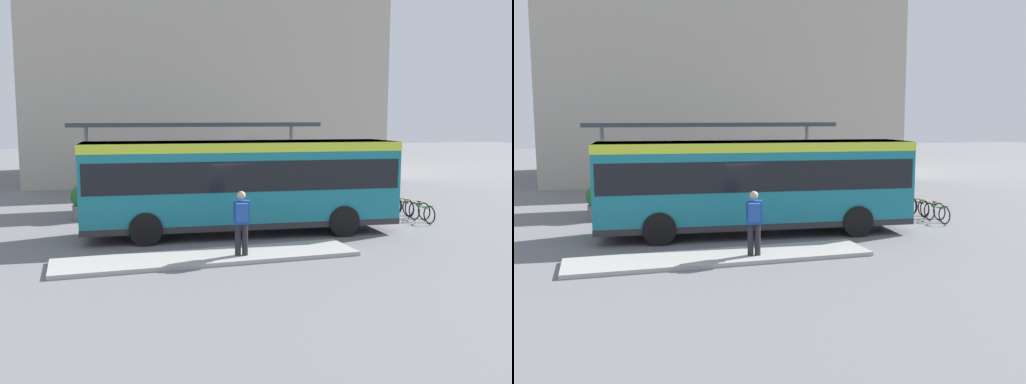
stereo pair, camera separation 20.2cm
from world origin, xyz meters
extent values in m
plane|color=slate|center=(0.00, 0.00, 0.00)|extent=(120.00, 120.00, 0.00)
cube|color=#9E9E99|center=(-1.85, -3.15, 0.06)|extent=(8.45, 1.80, 0.12)
cube|color=#197284|center=(0.00, 0.00, 1.74)|extent=(10.58, 3.40, 2.78)
cube|color=#C6DB33|center=(0.00, 0.00, 2.98)|extent=(10.60, 3.42, 0.30)
cube|color=black|center=(0.00, 0.00, 2.07)|extent=(10.37, 3.41, 0.97)
cube|color=black|center=(5.16, -0.47, 2.07)|extent=(0.29, 2.27, 1.07)
cube|color=#28282B|center=(0.00, 0.00, 0.45)|extent=(10.59, 3.41, 0.20)
cylinder|color=black|center=(3.32, 0.89, 0.52)|extent=(1.05, 0.37, 1.03)
cylinder|color=black|center=(3.10, -1.47, 0.52)|extent=(1.05, 0.37, 1.03)
cylinder|color=black|center=(-3.10, 1.47, 0.52)|extent=(1.05, 0.37, 1.03)
cylinder|color=black|center=(-3.32, -0.89, 0.52)|extent=(1.05, 0.37, 1.03)
cylinder|color=#232328|center=(-1.09, -3.41, 0.56)|extent=(0.16, 0.16, 0.88)
cylinder|color=#232328|center=(-0.89, -3.45, 0.56)|extent=(0.16, 0.16, 0.88)
cube|color=#194799|center=(-0.99, -3.43, 1.33)|extent=(0.48, 0.33, 0.66)
cube|color=#234CA3|center=(-1.04, -3.65, 1.36)|extent=(0.37, 0.28, 0.50)
sphere|color=tan|center=(-0.99, -3.43, 1.80)|extent=(0.24, 0.24, 0.24)
torus|color=black|center=(7.18, -0.35, 0.34)|extent=(0.08, 0.68, 0.68)
torus|color=black|center=(7.13, 0.58, 0.34)|extent=(0.08, 0.68, 0.68)
cylinder|color=#287F3D|center=(7.15, 0.12, 0.56)|extent=(0.08, 0.72, 0.04)
cylinder|color=#287F3D|center=(7.14, 0.28, 0.50)|extent=(0.04, 0.04, 0.33)
cube|color=black|center=(7.14, 0.28, 0.67)|extent=(0.08, 0.18, 0.04)
cylinder|color=#287F3D|center=(7.17, -0.25, 0.64)|extent=(0.48, 0.06, 0.03)
torus|color=black|center=(7.33, 1.32, 0.34)|extent=(0.14, 0.68, 0.68)
torus|color=black|center=(7.46, 0.41, 0.34)|extent=(0.14, 0.68, 0.68)
cylinder|color=gold|center=(7.39, 0.87, 0.56)|extent=(0.13, 0.72, 0.04)
cylinder|color=gold|center=(7.42, 0.70, 0.50)|extent=(0.04, 0.04, 0.33)
cube|color=black|center=(7.42, 0.70, 0.67)|extent=(0.09, 0.19, 0.04)
cylinder|color=gold|center=(7.34, 1.23, 0.64)|extent=(0.48, 0.10, 0.03)
torus|color=black|center=(7.30, 2.05, 0.32)|extent=(0.05, 0.65, 0.65)
torus|color=black|center=(7.30, 1.17, 0.32)|extent=(0.05, 0.65, 0.65)
cylinder|color=black|center=(7.30, 1.61, 0.53)|extent=(0.04, 0.69, 0.04)
cylinder|color=black|center=(7.30, 1.46, 0.48)|extent=(0.04, 0.04, 0.32)
cube|color=black|center=(7.30, 1.46, 0.64)|extent=(0.07, 0.18, 0.04)
cylinder|color=black|center=(7.30, 1.97, 0.61)|extent=(0.48, 0.03, 0.03)
torus|color=black|center=(7.19, 2.87, 0.37)|extent=(0.09, 0.75, 0.75)
torus|color=black|center=(7.13, 1.86, 0.37)|extent=(0.09, 0.75, 0.75)
cylinder|color=orange|center=(7.16, 2.36, 0.61)|extent=(0.08, 0.79, 0.04)
cylinder|color=orange|center=(7.15, 2.18, 0.55)|extent=(0.04, 0.04, 0.37)
cube|color=black|center=(7.15, 2.18, 0.73)|extent=(0.08, 0.18, 0.04)
cylinder|color=orange|center=(7.19, 2.77, 0.70)|extent=(0.48, 0.06, 0.03)
cube|color=#383D47|center=(-0.27, 6.52, 3.63)|extent=(10.75, 3.03, 0.18)
cylinder|color=gray|center=(-4.84, 6.52, 1.77)|extent=(0.16, 0.16, 3.54)
cylinder|color=gray|center=(4.30, 6.52, 1.77)|extent=(0.16, 0.16, 3.54)
cylinder|color=slate|center=(-5.11, 4.21, 0.30)|extent=(0.77, 0.77, 0.60)
sphere|color=#235B28|center=(-5.11, 4.21, 0.93)|extent=(0.89, 0.89, 0.89)
cube|color=#B2A899|center=(2.85, 21.43, 7.53)|extent=(22.07, 14.29, 15.07)
camera|label=1|loc=(-5.27, -18.32, 3.92)|focal=40.00mm
camera|label=2|loc=(-5.08, -18.38, 3.92)|focal=40.00mm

